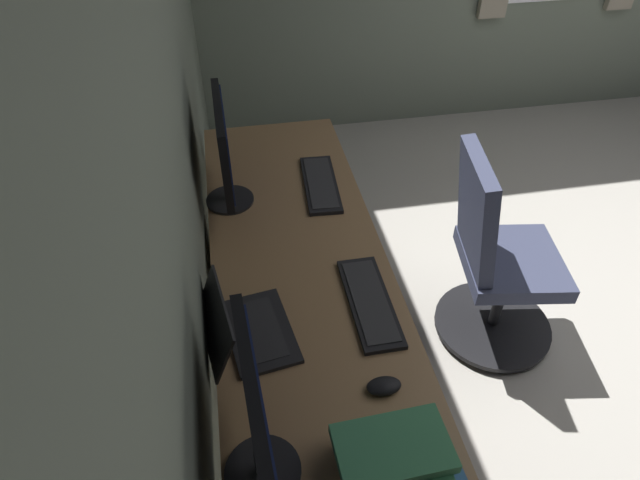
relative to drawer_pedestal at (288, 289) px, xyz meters
The scene contains 11 objects.
wall_back 1.07m from the drawer_pedestal, 129.76° to the left, with size 5.26×0.10×2.60m, color slate.
desk 0.50m from the drawer_pedestal, behind, with size 2.38×0.65×0.73m.
drawer_pedestal is the anchor object (origin of this frame).
monitor_primary 0.69m from the drawer_pedestal, 47.21° to the left, with size 0.47×0.20×0.44m.
monitor_secondary 1.20m from the drawer_pedestal, 169.43° to the left, with size 0.52×0.20×0.40m.
laptop_leftmost 0.73m from the drawer_pedestal, 159.66° to the left, with size 0.36×0.32×0.19m.
keyboard_main 0.67m from the drawer_pedestal, 154.94° to the right, with size 0.42×0.14×0.02m.
keyboard_spare 0.49m from the drawer_pedestal, 40.60° to the right, with size 0.43×0.17×0.02m.
mouse_spare 0.93m from the drawer_pedestal, 167.42° to the right, with size 0.06×0.10×0.03m, color black.
book_stack_near 1.15m from the drawer_pedestal, behind, with size 0.21×0.32×0.11m.
office_chair 0.93m from the drawer_pedestal, 97.35° to the right, with size 0.56×0.58×0.97m.
Camera 1 is at (-1.38, 2.25, 2.11)m, focal length 30.52 mm.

